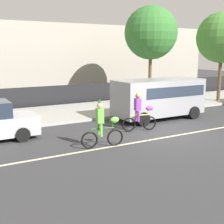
{
  "coord_description": "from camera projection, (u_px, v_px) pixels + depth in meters",
  "views": [
    {
      "loc": [
        -8.93,
        -10.65,
        3.66
      ],
      "look_at": [
        -2.11,
        1.2,
        1.0
      ],
      "focal_mm": 50.0,
      "sensor_mm": 36.0,
      "label": 1
    }
  ],
  "objects": [
    {
      "name": "road_centre_line",
      "position": [
        173.0,
        136.0,
        13.7
      ],
      "size": [
        36.0,
        0.14,
        0.01
      ],
      "primitive_type": "cube",
      "color": "beige",
      "rests_on": "ground"
    },
    {
      "name": "sidewalk_curb",
      "position": [
        99.0,
        109.0,
        19.65
      ],
      "size": [
        60.0,
        5.0,
        0.15
      ],
      "primitive_type": "cube",
      "color": "#ADAAA3",
      "rests_on": "ground"
    },
    {
      "name": "fence_line",
      "position": [
        80.0,
        94.0,
        21.99
      ],
      "size": [
        40.0,
        0.08,
        1.4
      ],
      "primitive_type": "cube",
      "color": "black",
      "rests_on": "ground"
    },
    {
      "name": "building_backdrop",
      "position": [
        61.0,
        59.0,
        29.81
      ],
      "size": [
        28.0,
        8.0,
        5.97
      ],
      "primitive_type": "cube",
      "color": "#B2A899",
      "rests_on": "ground"
    },
    {
      "name": "parade_cyclist_purple",
      "position": [
        140.0,
        113.0,
        14.47
      ],
      "size": [
        1.69,
        0.56,
        1.92
      ],
      "color": "black",
      "rests_on": "ground"
    },
    {
      "name": "parade_cyclist_lime",
      "position": [
        103.0,
        126.0,
        11.98
      ],
      "size": [
        1.71,
        0.53,
        1.92
      ],
      "color": "black",
      "rests_on": "ground"
    },
    {
      "name": "ground_plane",
      "position": [
        165.0,
        134.0,
        14.13
      ],
      "size": [
        80.0,
        80.0,
        0.0
      ],
      "primitive_type": "plane",
      "color": "#38383A"
    },
    {
      "name": "parked_van_grey",
      "position": [
        160.0,
        96.0,
        17.05
      ],
      "size": [
        5.0,
        2.22,
        2.18
      ],
      "color": "#99999E",
      "rests_on": "ground"
    },
    {
      "name": "street_tree_near_lamp",
      "position": [
        222.0,
        38.0,
        21.79
      ],
      "size": [
        3.56,
        3.56,
        6.26
      ],
      "color": "brown",
      "rests_on": "sidewalk_curb"
    },
    {
      "name": "street_tree_far_corner",
      "position": [
        151.0,
        33.0,
        22.56
      ],
      "size": [
        3.85,
        3.85,
        6.77
      ],
      "color": "brown",
      "rests_on": "sidewalk_curb"
    }
  ]
}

